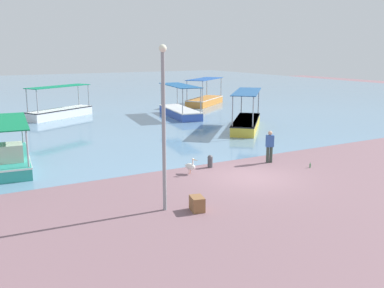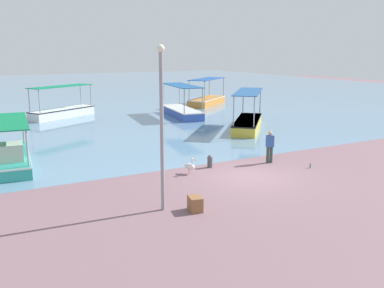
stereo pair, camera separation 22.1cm
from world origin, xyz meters
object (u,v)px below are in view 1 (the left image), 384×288
cargo_crate (197,204)px  glass_bottle (310,166)px  lamp_post (164,120)px  pelican (190,166)px  fishing_boat_outer (9,157)px  mooring_bollard (210,161)px  fishing_boat_near_left (246,122)px  fishing_boat_far_right (60,111)px  fishing_boat_center (180,110)px  fisherman_standing (270,146)px  fishing_boat_near_right (205,100)px

cargo_crate → glass_bottle: 8.24m
lamp_post → pelican: bearing=49.8°
fishing_boat_outer → mooring_bollard: 10.13m
fishing_boat_outer → fishing_boat_near_left: fishing_boat_near_left is taller
fishing_boat_far_right → fishing_boat_outer: bearing=-111.0°
fishing_boat_center → pelican: fishing_boat_center is taller
glass_bottle → cargo_crate: bearing=-163.5°
fishing_boat_far_right → fisherman_standing: size_ratio=3.67×
fishing_boat_near_right → fisherman_standing: (-9.37, -22.38, 0.36)m
pelican → fisherman_standing: bearing=-2.1°
mooring_bollard → fishing_boat_near_left: bearing=44.5°
fishing_boat_near_left → fishing_boat_near_right: fishing_boat_near_left is taller
fishing_boat_outer → lamp_post: size_ratio=1.05×
glass_bottle → fishing_boat_far_right: bearing=108.0°
fishing_boat_far_right → fishing_boat_center: bearing=-25.1°
glass_bottle → fishing_boat_near_left: bearing=70.9°
fishing_boat_outer → pelican: 9.20m
fishing_boat_outer → fishing_boat_far_right: fishing_boat_far_right is taller
fishing_boat_near_left → fishing_boat_outer: bearing=-170.1°
fishing_boat_center → mooring_bollard: bearing=-112.4°
cargo_crate → fishing_boat_center: bearing=64.1°
lamp_post → mooring_bollard: 6.86m
mooring_bollard → fishing_boat_center: bearing=67.6°
lamp_post → glass_bottle: lamp_post is taller
fishing_boat_far_right → glass_bottle: bearing=-72.0°
lamp_post → fisherman_standing: (7.74, 3.49, -2.45)m
pelican → cargo_crate: bearing=-115.9°
fishing_boat_far_right → pelican: bearing=-85.7°
lamp_post → fishing_boat_outer: bearing=115.6°
fishing_boat_center → fishing_boat_far_right: 10.46m
lamp_post → cargo_crate: (1.00, -0.65, -3.09)m
fishing_boat_far_right → mooring_bollard: (2.98, -20.21, -0.22)m
fishing_boat_near_left → fisherman_standing: bearing=-119.0°
fishing_boat_near_right → fishing_boat_far_right: size_ratio=0.99×
mooring_bollard → fishing_boat_near_right: bearing=59.9°
fishing_boat_near_left → glass_bottle: fishing_boat_near_left is taller
pelican → glass_bottle: pelican is taller
pelican → fishing_boat_center: bearing=64.1°
fishing_boat_near_right → glass_bottle: 25.54m
fisherman_standing → glass_bottle: fisherman_standing is taller
mooring_bollard → fisherman_standing: bearing=-12.2°
fishing_boat_outer → mooring_bollard: fishing_boat_outer is taller
fishing_boat_far_right → lamp_post: bearing=-93.6°
fishing_boat_center → mooring_bollard: (-6.49, -15.77, -0.20)m
fishing_boat_outer → fishing_boat_near_left: bearing=9.9°
fishing_boat_near_left → lamp_post: lamp_post is taller
fishing_boat_near_right → fishing_boat_near_left: bearing=-108.5°
fishing_boat_near_right → fisherman_standing: bearing=-112.7°
fishing_boat_near_right → fishing_boat_far_right: 15.64m
fisherman_standing → cargo_crate: size_ratio=2.61×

